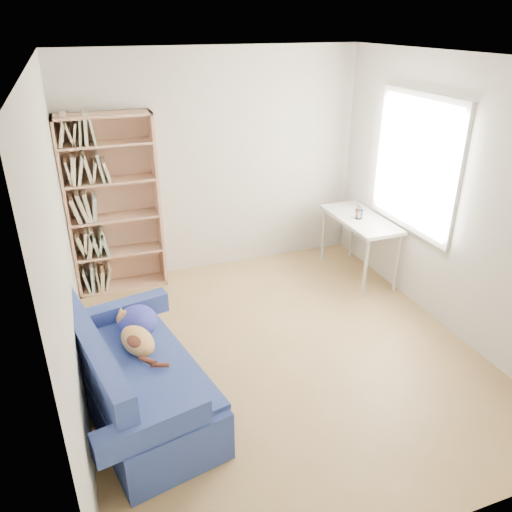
{
  "coord_description": "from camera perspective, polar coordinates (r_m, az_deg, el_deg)",
  "views": [
    {
      "loc": [
        -1.55,
        -3.57,
        2.86
      ],
      "look_at": [
        -0.11,
        0.38,
        0.85
      ],
      "focal_mm": 35.0,
      "sensor_mm": 36.0,
      "label": 1
    }
  ],
  "objects": [
    {
      "name": "bookshelf",
      "position": [
        5.74,
        -15.86,
        4.79
      ],
      "size": [
        0.99,
        0.31,
        1.99
      ],
      "color": "tan",
      "rests_on": "ground"
    },
    {
      "name": "ground",
      "position": [
        4.83,
        2.79,
        -10.79
      ],
      "size": [
        4.0,
        4.0,
        0.0
      ],
      "primitive_type": "plane",
      "color": "olive",
      "rests_on": "ground"
    },
    {
      "name": "desk",
      "position": [
        6.0,
        11.84,
        3.59
      ],
      "size": [
        0.51,
        1.11,
        0.75
      ],
      "color": "silver",
      "rests_on": "ground"
    },
    {
      "name": "room_shell",
      "position": [
        4.14,
        4.36,
        8.32
      ],
      "size": [
        3.54,
        4.04,
        2.62
      ],
      "color": "silver",
      "rests_on": "ground"
    },
    {
      "name": "sofa",
      "position": [
        4.13,
        -13.72,
        -13.37
      ],
      "size": [
        1.1,
        1.8,
        0.81
      ],
      "rotation": [
        0.0,
        0.0,
        0.21
      ],
      "color": "navy",
      "rests_on": "ground"
    },
    {
      "name": "pen_cup",
      "position": [
        5.92,
        11.68,
        4.84
      ],
      "size": [
        0.09,
        0.09,
        0.18
      ],
      "color": "white",
      "rests_on": "desk"
    }
  ]
}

